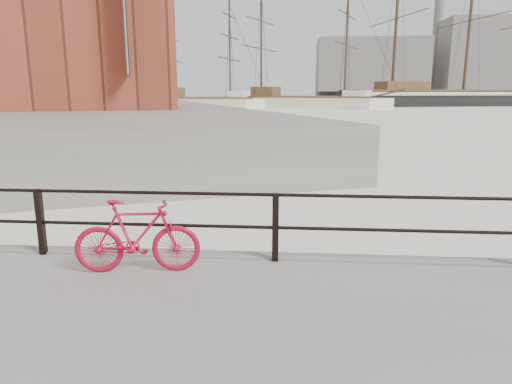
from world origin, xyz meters
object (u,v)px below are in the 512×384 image
(bicycle, at_px, (137,236))
(schooner_mid, at_px, (301,108))
(workboat_near, at_px, (72,125))
(workboat_far, at_px, (91,115))
(schooner_left, at_px, (200,108))
(barque_black, at_px, (462,106))

(bicycle, bearing_deg, schooner_mid, 79.79)
(workboat_near, bearing_deg, workboat_far, 100.19)
(schooner_left, height_order, workboat_far, schooner_left)
(schooner_mid, bearing_deg, bicycle, -72.45)
(barque_black, bearing_deg, bicycle, -126.83)
(bicycle, bearing_deg, schooner_left, 93.22)
(barque_black, bearing_deg, workboat_far, -159.91)
(schooner_left, height_order, workboat_near, schooner_left)
(schooner_left, relative_size, workboat_far, 1.95)
(barque_black, height_order, workboat_far, barque_black)
(workboat_far, bearing_deg, schooner_mid, 36.14)
(schooner_mid, height_order, workboat_near, schooner_mid)
(workboat_far, bearing_deg, bicycle, -74.15)
(bicycle, height_order, barque_black, barque_black)
(schooner_left, bearing_deg, workboat_near, -84.34)
(workboat_near, relative_size, workboat_far, 1.04)
(barque_black, relative_size, workboat_near, 5.27)
(barque_black, xyz_separation_m, schooner_mid, (-31.10, -14.41, 0.00))
(schooner_mid, xyz_separation_m, schooner_left, (-16.44, -3.15, 0.00))
(schooner_mid, distance_m, workboat_far, 35.49)
(schooner_left, distance_m, workboat_far, 23.62)
(barque_black, relative_size, schooner_left, 2.80)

